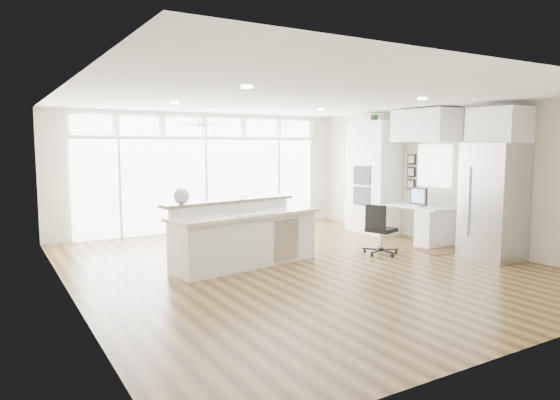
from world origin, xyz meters
TOP-DOWN VIEW (x-y plane):
  - floor at (0.00, 0.00)m, footprint 7.00×8.00m
  - ceiling at (0.00, 0.00)m, footprint 7.00×8.00m
  - wall_back at (0.00, 4.00)m, footprint 7.00×0.04m
  - wall_front at (0.00, -4.00)m, footprint 7.00×0.04m
  - wall_left at (-3.50, 0.00)m, footprint 0.04×8.00m
  - wall_right at (3.50, 0.00)m, footprint 0.04×8.00m
  - glass_wall at (0.00, 3.94)m, footprint 5.80×0.06m
  - transom_row at (0.00, 3.94)m, footprint 5.90×0.06m
  - desk_window at (3.46, 0.30)m, footprint 0.04×0.85m
  - ceiling_fan at (-0.50, 2.80)m, footprint 1.16×1.16m
  - recessed_lights at (0.00, 0.20)m, footprint 3.40×3.00m
  - oven_cabinet at (3.17, 1.80)m, footprint 0.64×1.20m
  - desk_nook at (3.13, 0.30)m, footprint 0.72×1.30m
  - upper_cabinets at (3.17, 0.30)m, footprint 0.64×1.30m
  - refrigerator at (3.11, -1.35)m, footprint 0.76×0.90m
  - fridge_cabinet at (3.17, -1.35)m, footprint 0.64×0.90m
  - framed_photos at (3.46, 0.92)m, footprint 0.06×0.22m
  - kitchen_island at (-0.76, 0.42)m, footprint 2.78×1.45m
  - rug at (2.95, -0.44)m, footprint 0.97×0.76m
  - office_chair at (1.73, -0.08)m, footprint 0.58×0.55m
  - fishbowl at (-1.77, 0.64)m, footprint 0.32×0.32m
  - monitor at (3.05, 0.30)m, footprint 0.14×0.47m
  - keyboard at (2.88, 0.30)m, footprint 0.12×0.32m
  - potted_plant at (3.17, 1.80)m, footprint 0.29×0.32m

SIDE VIEW (x-z plane):
  - floor at x=0.00m, z-range -0.02..0.00m
  - rug at x=2.95m, z-range 0.00..0.01m
  - desk_nook at x=3.13m, z-range 0.00..0.76m
  - office_chair at x=1.73m, z-range 0.00..0.91m
  - kitchen_island at x=-0.76m, z-range 0.00..1.05m
  - keyboard at x=2.88m, z-range 0.76..0.78m
  - monitor at x=3.05m, z-range 0.76..1.15m
  - refrigerator at x=3.11m, z-range 0.00..2.00m
  - glass_wall at x=0.00m, z-range 0.01..2.09m
  - fishbowl at x=-1.77m, z-range 1.05..1.30m
  - oven_cabinet at x=3.17m, z-range 0.00..2.50m
  - wall_back at x=0.00m, z-range 0.00..2.70m
  - wall_front at x=0.00m, z-range 0.00..2.70m
  - wall_left at x=-3.50m, z-range 0.00..2.70m
  - wall_right at x=3.50m, z-range 0.00..2.70m
  - framed_photos at x=3.46m, z-range 1.00..1.80m
  - desk_window at x=3.46m, z-range 1.12..1.98m
  - fridge_cabinet at x=3.17m, z-range 2.00..2.60m
  - upper_cabinets at x=3.17m, z-range 2.03..2.67m
  - transom_row at x=0.00m, z-range 2.18..2.58m
  - ceiling_fan at x=-0.50m, z-range 2.32..2.64m
  - potted_plant at x=3.17m, z-range 2.50..2.75m
  - recessed_lights at x=0.00m, z-range 2.67..2.69m
  - ceiling at x=0.00m, z-range 2.69..2.71m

